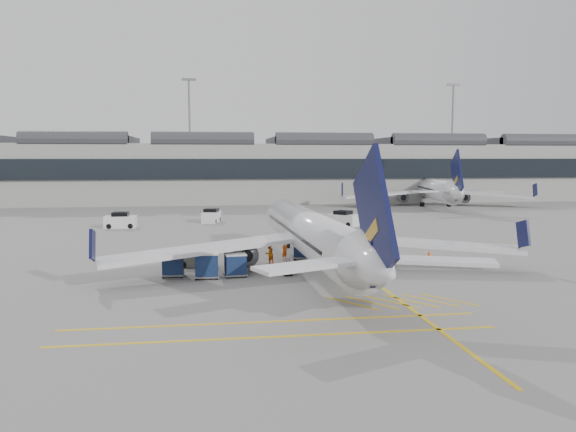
{
  "coord_description": "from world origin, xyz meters",
  "views": [
    {
      "loc": [
        -1.38,
        -38.51,
        8.6
      ],
      "look_at": [
        4.86,
        4.82,
        4.0
      ],
      "focal_mm": 35.0,
      "sensor_mm": 36.0,
      "label": 1
    }
  ],
  "objects": [
    {
      "name": "safety_cone_nose",
      "position": [
        11.37,
        17.91,
        0.24
      ],
      "size": [
        0.35,
        0.35,
        0.48
      ],
      "primitive_type": "cone",
      "color": "#F24C0A",
      "rests_on": "ground"
    },
    {
      "name": "service_van_mid",
      "position": [
        -0.92,
        35.98,
        0.83
      ],
      "size": [
        2.65,
        3.96,
        1.86
      ],
      "rotation": [
        0.0,
        0.0,
        1.32
      ],
      "color": "silver",
      "rests_on": "ground"
    },
    {
      "name": "light_masts",
      "position": [
        -1.67,
        86.0,
        14.49
      ],
      "size": [
        113.0,
        0.6,
        25.45
      ],
      "color": "slate",
      "rests_on": "ground"
    },
    {
      "name": "baggage_cart_d",
      "position": [
        0.54,
        1.51,
        0.9
      ],
      "size": [
        1.72,
        1.47,
        1.68
      ],
      "rotation": [
        0.0,
        0.0,
        0.1
      ],
      "color": "gray",
      "rests_on": "ground"
    },
    {
      "name": "airliner_main",
      "position": [
        6.49,
        2.91,
        2.73
      ],
      "size": [
        31.97,
        34.96,
        9.29
      ],
      "rotation": [
        0.0,
        0.0,
        0.03
      ],
      "color": "silver",
      "rests_on": "ground"
    },
    {
      "name": "baggage_cart_c",
      "position": [
        -3.93,
        2.15,
        0.88
      ],
      "size": [
        1.63,
        1.37,
        1.63
      ],
      "rotation": [
        0.0,
        0.0,
        -0.06
      ],
      "color": "gray",
      "rests_on": "ground"
    },
    {
      "name": "ramp_agent_b",
      "position": [
        3.48,
        5.88,
        0.86
      ],
      "size": [
        1.05,
        1.03,
        1.71
      ],
      "primitive_type": "imported",
      "rotation": [
        0.0,
        0.0,
        3.83
      ],
      "color": "orange",
      "rests_on": "ground"
    },
    {
      "name": "safety_cone_engine",
      "position": [
        17.81,
        7.81,
        0.24
      ],
      "size": [
        0.35,
        0.35,
        0.48
      ],
      "primitive_type": "cone",
      "color": "#F24C0A",
      "rests_on": "ground"
    },
    {
      "name": "baggage_cart_a",
      "position": [
        6.73,
        7.53,
        1.09
      ],
      "size": [
        2.34,
        2.13,
        2.04
      ],
      "rotation": [
        0.0,
        0.0,
        -0.33
      ],
      "color": "gray",
      "rests_on": "ground"
    },
    {
      "name": "service_van_left",
      "position": [
        -11.92,
        31.58,
        0.87
      ],
      "size": [
        3.79,
        1.93,
        1.94
      ],
      "rotation": [
        0.0,
        0.0,
        -0.01
      ],
      "color": "silver",
      "rests_on": "ground"
    },
    {
      "name": "belt_loader",
      "position": [
        10.87,
        10.17,
        0.61
      ],
      "size": [
        5.22,
        3.06,
        2.07
      ],
      "rotation": [
        0.0,
        0.0,
        -0.35
      ],
      "color": "silver",
      "rests_on": "ground"
    },
    {
      "name": "airliner_far",
      "position": [
        38.4,
        56.21,
        2.89
      ],
      "size": [
        33.35,
        36.74,
        9.84
      ],
      "rotation": [
        0.0,
        0.0,
        -0.18
      ],
      "color": "silver",
      "rests_on": "ground"
    },
    {
      "name": "terminal",
      "position": [
        0.0,
        71.93,
        6.14
      ],
      "size": [
        200.0,
        20.45,
        12.4
      ],
      "color": "#9E9E99",
      "rests_on": "ground"
    },
    {
      "name": "service_van_right",
      "position": [
        15.44,
        29.82,
        0.86
      ],
      "size": [
        4.01,
        3.91,
        1.92
      ],
      "rotation": [
        0.0,
        0.0,
        -0.75
      ],
      "color": "silver",
      "rests_on": "ground"
    },
    {
      "name": "pushback_tug",
      "position": [
        -2.33,
        5.6,
        0.63
      ],
      "size": [
        2.74,
        1.92,
        1.42
      ],
      "rotation": [
        0.0,
        0.0,
        -0.15
      ],
      "color": "#55574A",
      "rests_on": "ground"
    },
    {
      "name": "baggage_cart_b",
      "position": [
        -1.5,
        1.22,
        0.99
      ],
      "size": [
        1.78,
        1.48,
        1.85
      ],
      "rotation": [
        0.0,
        0.0,
        -0.02
      ],
      "color": "gray",
      "rests_on": "ground"
    },
    {
      "name": "ground",
      "position": [
        0.0,
        0.0,
        0.0
      ],
      "size": [
        220.0,
        220.0,
        0.0
      ],
      "primitive_type": "plane",
      "color": "gray",
      "rests_on": "ground"
    },
    {
      "name": "apron_markings",
      "position": [
        10.0,
        10.0,
        0.01
      ],
      "size": [
        0.25,
        60.0,
        0.01
      ],
      "primitive_type": "cube",
      "color": "gold",
      "rests_on": "ground"
    },
    {
      "name": "ramp_agent_a",
      "position": [
        4.95,
        7.41,
        0.8
      ],
      "size": [
        0.7,
        0.67,
        1.61
      ],
      "primitive_type": "imported",
      "rotation": [
        0.0,
        0.0,
        0.7
      ],
      "color": "#FF5D0D",
      "rests_on": "ground"
    }
  ]
}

